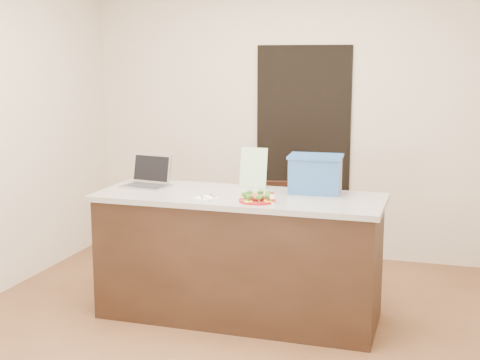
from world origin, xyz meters
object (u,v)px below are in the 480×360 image
(napkin, at_px, (206,198))
(chair, at_px, (280,228))
(yogurt_bottle, at_px, (272,199))
(laptop, at_px, (148,178))
(plate, at_px, (257,200))
(island, at_px, (239,256))
(blue_box, at_px, (315,174))

(napkin, bearing_deg, chair, 70.94)
(yogurt_bottle, xyz_separation_m, chair, (-0.17, 0.95, -0.45))
(laptop, bearing_deg, napkin, -19.54)
(plate, height_order, napkin, plate)
(plate, distance_m, napkin, 0.37)
(island, height_order, plate, plate)
(napkin, bearing_deg, laptop, 152.10)
(plate, xyz_separation_m, napkin, (-0.37, -0.00, -0.01))
(plate, height_order, laptop, laptop)
(blue_box, bearing_deg, plate, -130.96)
(laptop, xyz_separation_m, chair, (0.89, 0.61, -0.48))
(island, height_order, blue_box, blue_box)
(napkin, distance_m, blue_box, 0.82)
(blue_box, bearing_deg, laptop, -178.32)
(laptop, bearing_deg, chair, 42.86)
(island, relative_size, chair, 2.35)
(napkin, bearing_deg, blue_box, 31.35)
(island, relative_size, napkin, 15.54)
(plate, relative_size, yogurt_bottle, 3.18)
(laptop, height_order, blue_box, blue_box)
(laptop, distance_m, blue_box, 1.28)
(chair, bearing_deg, plate, -98.98)
(laptop, height_order, chair, laptop)
(yogurt_bottle, distance_m, laptop, 1.11)
(yogurt_bottle, bearing_deg, island, 143.78)
(napkin, xyz_separation_m, yogurt_bottle, (0.49, -0.03, 0.03))
(plate, height_order, chair, plate)
(chair, bearing_deg, laptop, -157.90)
(napkin, xyz_separation_m, laptop, (-0.58, 0.30, 0.06))
(blue_box, height_order, chair, blue_box)
(napkin, relative_size, laptop, 0.36)
(island, bearing_deg, laptop, 171.50)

